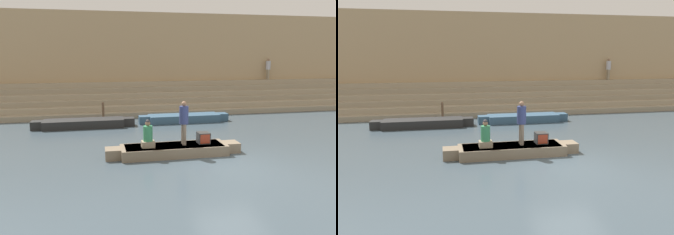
% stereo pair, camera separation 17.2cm
% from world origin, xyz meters
% --- Properties ---
extents(ground_plane, '(120.00, 120.00, 0.00)m').
position_xyz_m(ground_plane, '(0.00, 0.00, 0.00)').
color(ground_plane, '#3D4C56').
extents(ghat_steps, '(36.00, 3.84, 2.03)m').
position_xyz_m(ghat_steps, '(0.00, 12.32, 0.73)').
color(ghat_steps, gray).
rests_on(ghat_steps, ground).
extents(back_wall, '(34.20, 1.28, 7.01)m').
position_xyz_m(back_wall, '(0.00, 14.30, 3.48)').
color(back_wall, tan).
rests_on(back_wall, ground).
extents(rowboat_main, '(5.44, 1.36, 0.41)m').
position_xyz_m(rowboat_main, '(-1.78, 1.71, 0.22)').
color(rowboat_main, '#756651').
rests_on(rowboat_main, ground).
extents(person_standing, '(0.37, 0.37, 1.75)m').
position_xyz_m(person_standing, '(-1.38, 1.76, 1.42)').
color(person_standing, '#756656').
rests_on(person_standing, rowboat_main).
extents(person_rowing, '(0.51, 0.40, 1.10)m').
position_xyz_m(person_rowing, '(-2.85, 1.63, 0.84)').
color(person_rowing, gray).
rests_on(person_rowing, rowboat_main).
extents(tv_set, '(0.48, 0.49, 0.45)m').
position_xyz_m(tv_set, '(-0.54, 1.77, 0.63)').
color(tv_set, '#2D2D2D').
rests_on(tv_set, rowboat_main).
extents(moored_boat_shore, '(5.55, 1.19, 0.46)m').
position_xyz_m(moored_boat_shore, '(-5.53, 7.68, 0.24)').
color(moored_boat_shore, black).
rests_on(moored_boat_shore, ground).
extents(moored_boat_distant, '(5.40, 1.19, 0.46)m').
position_xyz_m(moored_boat_distant, '(0.26, 8.02, 0.24)').
color(moored_boat_distant, '#33516B').
rests_on(moored_boat_distant, ground).
extents(mooring_post, '(0.15, 0.15, 1.19)m').
position_xyz_m(mooring_post, '(-4.46, 9.03, 0.60)').
color(mooring_post, brown).
rests_on(mooring_post, ground).
extents(person_on_steps, '(0.36, 0.36, 1.66)m').
position_xyz_m(person_on_steps, '(8.51, 13.38, 2.98)').
color(person_on_steps, gray).
rests_on(person_on_steps, ghat_steps).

